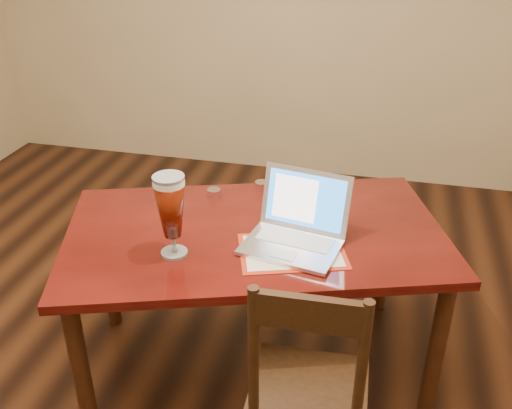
# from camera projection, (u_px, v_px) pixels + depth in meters

# --- Properties ---
(ground) EXTENTS (5.00, 5.00, 0.00)m
(ground) POSITION_uv_depth(u_px,v_px,m) (158.00, 404.00, 2.45)
(ground) COLOR black
(ground) RESTS_ON ground
(dining_table) EXTENTS (1.73, 1.31, 1.05)m
(dining_table) POSITION_uv_depth(u_px,v_px,m) (253.00, 246.00, 2.35)
(dining_table) COLOR #520E0B
(dining_table) RESTS_ON ground
(dining_chair) EXTENTS (0.41, 0.40, 0.94)m
(dining_chair) POSITION_uv_depth(u_px,v_px,m) (308.00, 392.00, 1.93)
(dining_chair) COLOR #321D0D
(dining_chair) RESTS_ON ground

